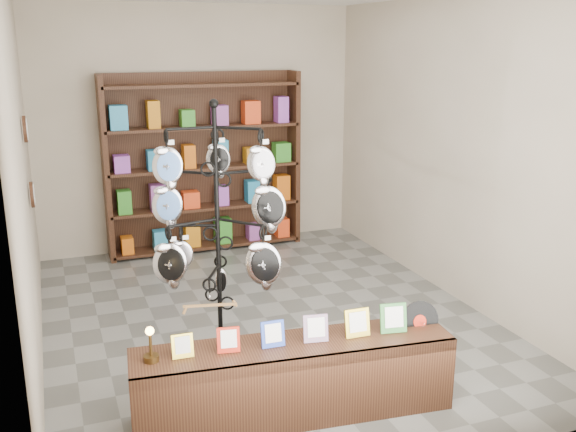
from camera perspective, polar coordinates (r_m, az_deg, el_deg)
name	(u,v)px	position (r m, az deg, el deg)	size (l,w,h in m)	color
ground	(265,317)	(6.22, -2.06, -9.00)	(5.00, 5.00, 0.00)	slate
room_envelope	(263,124)	(5.71, -2.24, 8.16)	(5.00, 5.00, 5.00)	#C1B29C
display_tree	(217,220)	(4.91, -6.30, -0.33)	(1.15, 1.14, 2.16)	black
front_shelf	(294,379)	(4.62, 0.56, -14.28)	(2.27, 0.69, 0.79)	black
back_shelving	(204,169)	(8.03, -7.46, 4.19)	(2.42, 0.36, 2.20)	black
wall_clocks	(29,162)	(6.27, -22.07, 4.44)	(0.03, 0.24, 0.84)	black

